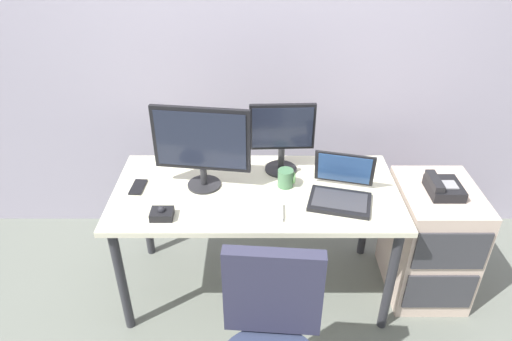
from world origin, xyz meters
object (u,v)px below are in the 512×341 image
object	(u,v)px
laptop	(341,189)
trackball_mouse	(162,213)
monitor_side	(282,134)
keyboard	(241,211)
coffee_mug	(286,178)
file_cabinet	(429,241)
monitor_main	(201,143)
cell_phone	(138,187)
desk_phone	(443,188)

from	to	relation	value
laptop	trackball_mouse	bearing A→B (deg)	-169.49
monitor_side	laptop	size ratio (longest dim) A/B	1.09
keyboard	coffee_mug	size ratio (longest dim) A/B	4.18
file_cabinet	coffee_mug	xyz separation A→B (m)	(-0.84, 0.03, 0.41)
monitor_main	cell_phone	world-z (taller)	monitor_main
monitor_main	monitor_side	xyz separation A→B (m)	(0.42, 0.16, -0.03)
monitor_main	keyboard	xyz separation A→B (m)	(0.21, -0.24, -0.25)
desk_phone	laptop	xyz separation A→B (m)	(-0.55, -0.07, 0.03)
keyboard	laptop	bearing A→B (deg)	14.39
file_cabinet	keyboard	distance (m)	1.16
desk_phone	cell_phone	xyz separation A→B (m)	(-1.63, 0.03, -0.01)
laptop	coffee_mug	distance (m)	0.30
laptop	cell_phone	bearing A→B (deg)	175.07
laptop	keyboard	bearing A→B (deg)	-165.61
file_cabinet	keyboard	world-z (taller)	keyboard
cell_phone	file_cabinet	bearing A→B (deg)	2.92
monitor_side	trackball_mouse	distance (m)	0.77
keyboard	coffee_mug	world-z (taller)	coffee_mug
desk_phone	trackball_mouse	bearing A→B (deg)	-170.85
monitor_main	trackball_mouse	bearing A→B (deg)	-122.58
coffee_mug	cell_phone	xyz separation A→B (m)	(-0.80, -0.02, -0.04)
file_cabinet	keyboard	xyz separation A→B (m)	(-1.07, -0.22, 0.38)
monitor_main	cell_phone	bearing A→B (deg)	-176.68
monitor_main	trackball_mouse	size ratio (longest dim) A/B	4.61
keyboard	cell_phone	world-z (taller)	keyboard
trackball_mouse	coffee_mug	size ratio (longest dim) A/B	1.11
monitor_side	monitor_main	bearing A→B (deg)	-159.15
monitor_main	keyboard	world-z (taller)	monitor_main
monitor_main	laptop	size ratio (longest dim) A/B	1.36
laptop	file_cabinet	bearing A→B (deg)	8.47
desk_phone	laptop	world-z (taller)	laptop
laptop	desk_phone	bearing A→B (deg)	6.93
monitor_main	desk_phone	bearing A→B (deg)	-2.06
desk_phone	cell_phone	bearing A→B (deg)	179.11
monitor_side	keyboard	size ratio (longest dim) A/B	0.98
keyboard	cell_phone	distance (m)	0.61
keyboard	desk_phone	bearing A→B (deg)	10.56
monitor_side	laptop	world-z (taller)	monitor_side
file_cabinet	monitor_side	bearing A→B (deg)	167.52
cell_phone	trackball_mouse	bearing A→B (deg)	-52.76
desk_phone	coffee_mug	bearing A→B (deg)	176.98
monitor_main	monitor_side	distance (m)	0.45
monitor_side	coffee_mug	size ratio (longest dim) A/B	4.09
monitor_side	trackball_mouse	bearing A→B (deg)	-143.76
monitor_main	file_cabinet	bearing A→B (deg)	-1.31
file_cabinet	cell_phone	size ratio (longest dim) A/B	4.90
desk_phone	monitor_main	xyz separation A→B (m)	(-1.27, 0.05, 0.24)
monitor_main	monitor_side	bearing A→B (deg)	20.85
monitor_side	keyboard	xyz separation A→B (m)	(-0.21, -0.41, -0.22)
laptop	cell_phone	distance (m)	1.08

